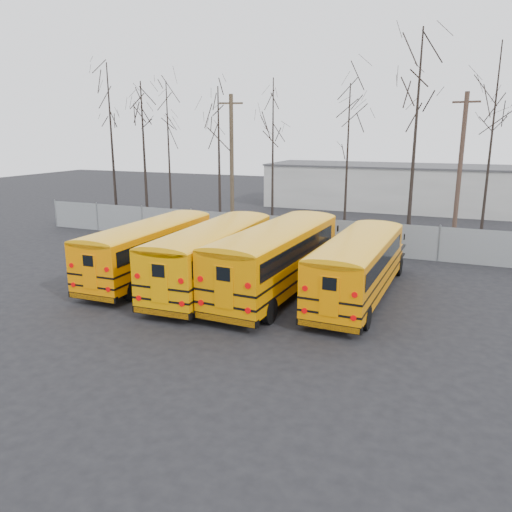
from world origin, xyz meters
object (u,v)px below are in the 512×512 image
at_px(bus_a, 151,245).
at_px(bus_d, 359,262).
at_px(bus_b, 214,251).
at_px(bus_c, 278,253).
at_px(utility_pole_right, 460,166).
at_px(utility_pole_left, 232,160).

distance_m(bus_a, bus_d, 10.21).
xyz_separation_m(bus_b, bus_d, (6.56, 0.93, -0.09)).
distance_m(bus_b, bus_c, 3.04).
bearing_deg(bus_b, utility_pole_right, 55.41).
bearing_deg(utility_pole_right, bus_a, -124.28).
xyz_separation_m(bus_a, bus_b, (3.63, -0.26, 0.09)).
bearing_deg(bus_d, bus_a, -174.62).
relative_size(bus_a, bus_d, 1.00).
bearing_deg(utility_pole_left, bus_c, -75.30).
xyz_separation_m(bus_c, bus_d, (3.56, 0.47, -0.16)).
height_order(bus_a, utility_pole_left, utility_pole_left).
relative_size(bus_b, utility_pole_right, 1.14).
xyz_separation_m(bus_d, utility_pole_right, (3.57, 14.95, 3.26)).
bearing_deg(bus_a, bus_b, -5.10).
distance_m(bus_c, utility_pole_left, 16.96).
distance_m(bus_a, utility_pole_left, 14.85).
distance_m(bus_b, utility_pole_left, 16.03).
relative_size(bus_a, bus_b, 0.95).
bearing_deg(bus_b, bus_c, 6.74).
bearing_deg(bus_c, utility_pole_right, 68.02).
bearing_deg(bus_d, bus_b, -170.32).
relative_size(bus_b, bus_c, 0.96).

